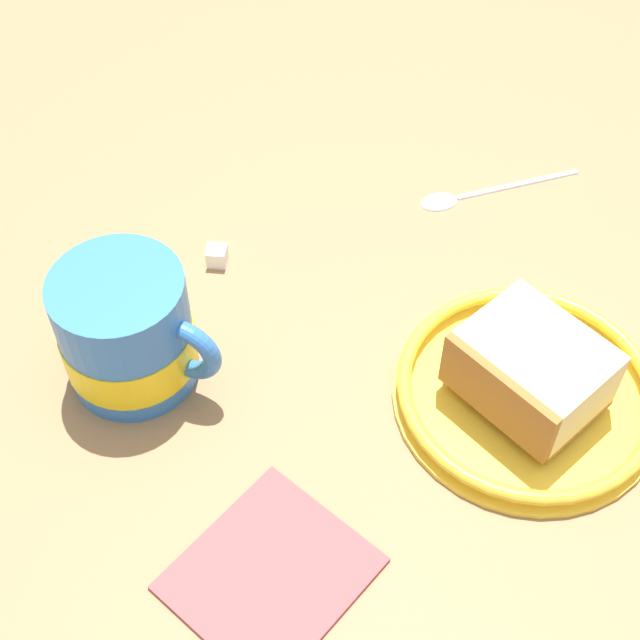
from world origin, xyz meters
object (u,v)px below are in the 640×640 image
at_px(teaspoon, 468,193).
at_px(folded_napkin, 270,572).
at_px(tea_mug, 128,333).
at_px(small_plate, 526,391).
at_px(cake_slice, 531,371).
at_px(sugar_cube, 217,256).

relative_size(teaspoon, folded_napkin, 1.23).
bearing_deg(tea_mug, small_plate, -138.35).
distance_m(tea_mug, folded_napkin, 0.18).
bearing_deg(cake_slice, tea_mug, 41.21).
xyz_separation_m(cake_slice, teaspoon, (0.15, -0.12, -0.03)).
xyz_separation_m(folded_napkin, sugar_cube, (0.21, -0.13, 0.00)).
bearing_deg(cake_slice, sugar_cube, 15.90).
height_order(tea_mug, sugar_cube, tea_mug).
distance_m(small_plate, tea_mug, 0.26).
xyz_separation_m(small_plate, teaspoon, (0.15, -0.12, -0.01)).
distance_m(tea_mug, sugar_cube, 0.11).
distance_m(cake_slice, tea_mug, 0.25).
bearing_deg(folded_napkin, small_plate, -96.38).
distance_m(teaspoon, sugar_cube, 0.20).
xyz_separation_m(teaspoon, sugar_cube, (0.08, 0.19, 0.00)).
distance_m(small_plate, folded_napkin, 0.20).
bearing_deg(small_plate, tea_mug, 41.65).
bearing_deg(folded_napkin, cake_slice, -96.45).
xyz_separation_m(small_plate, sugar_cube, (0.23, 0.07, -0.00)).
relative_size(small_plate, sugar_cube, 12.19).
height_order(cake_slice, tea_mug, tea_mug).
distance_m(small_plate, sugar_cube, 0.24).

